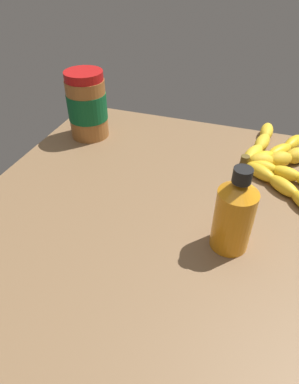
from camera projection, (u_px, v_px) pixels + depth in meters
ground_plane at (149, 211)px, 68.09cm from camera, size 70.66×79.82×3.38cm
banana_bunch at (276, 160)px, 77.40cm from camera, size 18.99×35.90×3.70cm
peanut_butter_jar at (87, 105)px, 85.01cm from camera, size 10.07×10.07×17.07cm
honey_bottle at (234, 214)px, 54.41cm from camera, size 6.59×6.59×16.00cm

